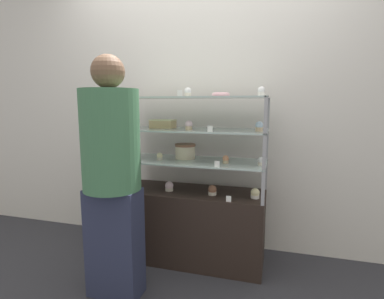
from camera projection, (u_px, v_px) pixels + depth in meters
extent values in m
plane|color=#2D2D33|center=(192.00, 258.00, 2.50)|extent=(20.00, 20.00, 0.00)
cube|color=silver|center=(203.00, 101.00, 2.65)|extent=(8.00, 0.05, 2.60)
cube|color=black|center=(192.00, 225.00, 2.45)|extent=(1.15, 0.44, 0.58)
cube|color=#99999E|center=(139.00, 166.00, 2.74)|extent=(0.02, 0.02, 0.25)
cube|color=#99999E|center=(266.00, 174.00, 2.43)|extent=(0.02, 0.02, 0.25)
cube|color=#99999E|center=(116.00, 177.00, 2.35)|extent=(0.02, 0.02, 0.25)
cube|color=#99999E|center=(263.00, 188.00, 2.04)|extent=(0.02, 0.02, 0.25)
cube|color=#B2C6C1|center=(192.00, 161.00, 2.37)|extent=(1.15, 0.44, 0.01)
cube|color=#99999E|center=(138.00, 140.00, 2.70)|extent=(0.02, 0.02, 0.25)
cube|color=#99999E|center=(267.00, 144.00, 2.39)|extent=(0.02, 0.02, 0.25)
cube|color=#99999E|center=(115.00, 146.00, 2.31)|extent=(0.02, 0.02, 0.25)
cube|color=#99999E|center=(264.00, 152.00, 2.00)|extent=(0.02, 0.02, 0.25)
cube|color=#B2C6C1|center=(192.00, 130.00, 2.34)|extent=(1.15, 0.44, 0.01)
cube|color=#99999E|center=(138.00, 112.00, 2.67)|extent=(0.02, 0.02, 0.25)
cube|color=#99999E|center=(268.00, 113.00, 2.36)|extent=(0.02, 0.02, 0.25)
cube|color=#99999E|center=(113.00, 113.00, 2.27)|extent=(0.02, 0.02, 0.25)
cube|color=#99999E|center=(266.00, 115.00, 1.97)|extent=(0.02, 0.02, 0.25)
cube|color=#B2C6C1|center=(192.00, 98.00, 2.30)|extent=(1.15, 0.44, 0.01)
cylinder|color=beige|center=(185.00, 152.00, 2.44)|extent=(0.16, 0.16, 0.10)
cylinder|color=#8C5B42|center=(185.00, 145.00, 2.43)|extent=(0.17, 0.17, 0.02)
cube|color=#DBBC84|center=(163.00, 124.00, 2.45)|extent=(0.19, 0.13, 0.06)
cube|color=#F4EAB2|center=(163.00, 120.00, 2.44)|extent=(0.20, 0.13, 0.01)
cylinder|color=#CCB28C|center=(128.00, 188.00, 2.44)|extent=(0.06, 0.06, 0.02)
sphere|color=silver|center=(128.00, 184.00, 2.44)|extent=(0.07, 0.07, 0.07)
cylinder|color=beige|center=(169.00, 189.00, 2.40)|extent=(0.06, 0.06, 0.02)
sphere|color=silver|center=(169.00, 186.00, 2.40)|extent=(0.07, 0.07, 0.07)
cylinder|color=beige|center=(212.00, 193.00, 2.30)|extent=(0.06, 0.06, 0.02)
sphere|color=#8C5B42|center=(212.00, 189.00, 2.29)|extent=(0.07, 0.07, 0.07)
cylinder|color=white|center=(255.00, 196.00, 2.21)|extent=(0.06, 0.06, 0.02)
sphere|color=#F4EAB2|center=(255.00, 193.00, 2.21)|extent=(0.07, 0.07, 0.07)
cube|color=white|center=(229.00, 199.00, 2.13)|extent=(0.04, 0.00, 0.04)
cylinder|color=white|center=(130.00, 156.00, 2.48)|extent=(0.05, 0.05, 0.02)
sphere|color=silver|center=(130.00, 153.00, 2.47)|extent=(0.05, 0.05, 0.05)
cylinder|color=beige|center=(160.00, 159.00, 2.38)|extent=(0.05, 0.05, 0.02)
sphere|color=#F4EAB2|center=(160.00, 156.00, 2.37)|extent=(0.05, 0.05, 0.05)
cylinder|color=#CCB28C|center=(226.00, 162.00, 2.25)|extent=(0.05, 0.05, 0.02)
sphere|color=#E5996B|center=(226.00, 158.00, 2.25)|extent=(0.05, 0.05, 0.05)
cylinder|color=beige|center=(261.00, 164.00, 2.18)|extent=(0.05, 0.05, 0.02)
sphere|color=white|center=(261.00, 160.00, 2.17)|extent=(0.05, 0.05, 0.05)
cube|color=white|center=(217.00, 164.00, 2.11)|extent=(0.04, 0.00, 0.04)
cylinder|color=beige|center=(126.00, 127.00, 2.39)|extent=(0.05, 0.05, 0.03)
sphere|color=silver|center=(126.00, 123.00, 2.38)|extent=(0.05, 0.05, 0.05)
cylinder|color=#CCB28C|center=(189.00, 128.00, 2.25)|extent=(0.05, 0.05, 0.03)
sphere|color=silver|center=(189.00, 124.00, 2.25)|extent=(0.05, 0.05, 0.05)
cylinder|color=#CCB28C|center=(259.00, 129.00, 2.14)|extent=(0.05, 0.05, 0.03)
sphere|color=silver|center=(259.00, 125.00, 2.14)|extent=(0.05, 0.05, 0.05)
cube|color=white|center=(210.00, 129.00, 2.09)|extent=(0.04, 0.00, 0.04)
cylinder|color=#CCB28C|center=(126.00, 95.00, 2.33)|extent=(0.05, 0.05, 0.03)
sphere|color=#E5996B|center=(125.00, 92.00, 2.33)|extent=(0.05, 0.05, 0.05)
cylinder|color=beige|center=(188.00, 95.00, 2.21)|extent=(0.05, 0.05, 0.03)
sphere|color=white|center=(188.00, 91.00, 2.20)|extent=(0.05, 0.05, 0.05)
cylinder|color=white|center=(261.00, 94.00, 2.08)|extent=(0.05, 0.05, 0.03)
sphere|color=white|center=(262.00, 90.00, 2.08)|extent=(0.05, 0.05, 0.05)
cube|color=white|center=(180.00, 93.00, 2.11)|extent=(0.04, 0.00, 0.04)
torus|color=#EFB2BC|center=(221.00, 95.00, 2.29)|extent=(0.14, 0.14, 0.03)
cube|color=#282D47|center=(115.00, 242.00, 1.98)|extent=(0.35, 0.19, 0.73)
cylinder|color=#3F724C|center=(111.00, 140.00, 1.88)|extent=(0.37, 0.37, 0.64)
sphere|color=brown|center=(108.00, 71.00, 1.82)|extent=(0.21, 0.21, 0.21)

